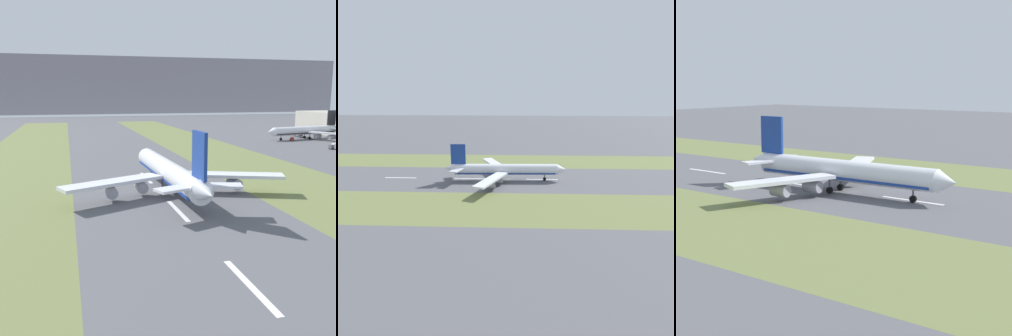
# 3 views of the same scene
# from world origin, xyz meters

# --- Properties ---
(ground_plane) EXTENTS (800.00, 800.00, 0.00)m
(ground_plane) POSITION_xyz_m (0.00, 0.00, 0.00)
(ground_plane) COLOR #56565B
(grass_median_west) EXTENTS (40.00, 600.00, 0.01)m
(grass_median_west) POSITION_xyz_m (-45.00, 0.00, 0.00)
(grass_median_west) COLOR olive
(grass_median_west) RESTS_ON ground
(grass_median_east) EXTENTS (40.00, 600.00, 0.01)m
(grass_median_east) POSITION_xyz_m (45.00, 0.00, 0.00)
(grass_median_east) COLOR olive
(grass_median_east) RESTS_ON ground
(centreline_dash_near) EXTENTS (1.20, 18.00, 0.01)m
(centreline_dash_near) POSITION_xyz_m (0.00, -60.82, 0.01)
(centreline_dash_near) COLOR silver
(centreline_dash_near) RESTS_ON ground
(centreline_dash_mid) EXTENTS (1.20, 18.00, 0.01)m
(centreline_dash_mid) POSITION_xyz_m (0.00, -20.82, 0.01)
(centreline_dash_mid) COLOR silver
(centreline_dash_mid) RESTS_ON ground
(centreline_dash_far) EXTENTS (1.20, 18.00, 0.01)m
(centreline_dash_far) POSITION_xyz_m (0.00, 19.18, 0.01)
(centreline_dash_far) COLOR silver
(centreline_dash_far) RESTS_ON ground
(airplane_main_jet) EXTENTS (64.11, 67.13, 20.20)m
(airplane_main_jet) POSITION_xyz_m (2.68, -2.73, 6.02)
(airplane_main_jet) COLOR silver
(airplane_main_jet) RESTS_ON ground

